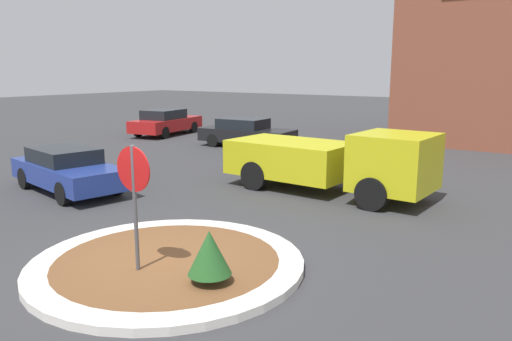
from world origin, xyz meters
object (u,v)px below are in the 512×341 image
parked_sedan_blue (67,169)px  stop_sign (134,186)px  utility_truck (332,160)px  parked_sedan_black (246,133)px  parked_sedan_red (166,122)px

parked_sedan_blue → stop_sign: bearing=-15.4°
utility_truck → parked_sedan_blue: size_ratio=1.35×
stop_sign → utility_truck: size_ratio=0.38×
parked_sedan_blue → parked_sedan_black: parked_sedan_black is taller
parked_sedan_red → parked_sedan_blue: (7.10, -11.33, -0.05)m
utility_truck → parked_sedan_red: utility_truck is taller
parked_sedan_blue → parked_sedan_black: (-0.79, 10.25, 0.01)m
stop_sign → parked_sedan_black: (-7.31, 13.46, -0.96)m
parked_sedan_blue → parked_sedan_red: bearing=132.9°
utility_truck → parked_sedan_red: 15.41m
stop_sign → utility_truck: (0.07, 7.45, -0.65)m
stop_sign → parked_sedan_blue: bearing=153.8°
stop_sign → utility_truck: bearing=89.5°
utility_truck → parked_sedan_red: bearing=155.2°
parked_sedan_black → parked_sedan_red: bearing=166.1°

